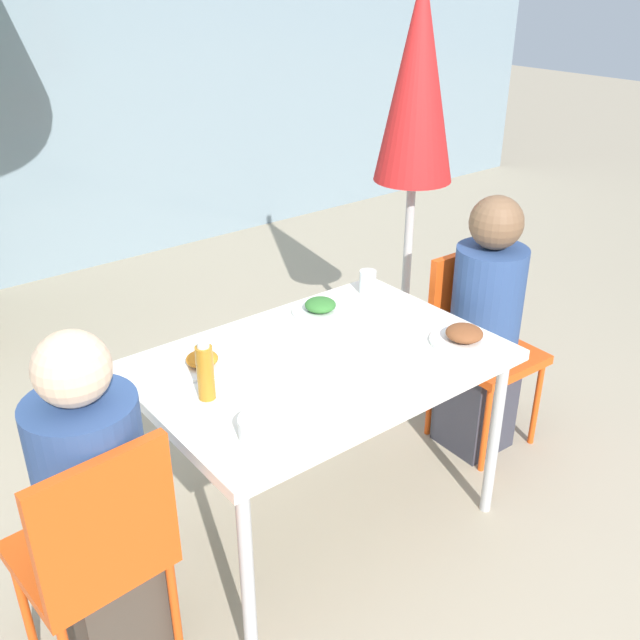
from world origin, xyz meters
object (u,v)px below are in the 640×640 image
object	(u,v)px
chair_right	(476,333)
chair_left	(97,546)
closed_umbrella	(417,96)
bottle	(205,371)
person_left	(99,516)
person_right	(484,333)
drinking_cup	(368,282)
salad_bowl	(263,427)

from	to	relation	value
chair_right	chair_left	bearing A→B (deg)	7.84
chair_left	closed_umbrella	xyz separation A→B (m)	(2.02, 0.81, 0.94)
closed_umbrella	bottle	world-z (taller)	closed_umbrella
chair_right	person_left	bearing A→B (deg)	5.39
chair_right	person_right	xyz separation A→B (m)	(-0.05, -0.08, 0.05)
person_left	chair_right	world-z (taller)	person_left
chair_left	person_left	xyz separation A→B (m)	(0.04, 0.08, 0.03)
chair_right	closed_umbrella	distance (m)	1.13
closed_umbrella	person_left	bearing A→B (deg)	-159.83
person_right	drinking_cup	xyz separation A→B (m)	(-0.38, 0.34, 0.23)
salad_bowl	closed_umbrella	bearing A→B (deg)	31.47
chair_right	salad_bowl	size ratio (longest dim) A/B	5.92
salad_bowl	drinking_cup	bearing A→B (deg)	31.94
chair_left	bottle	size ratio (longest dim) A/B	4.33
drinking_cup	closed_umbrella	bearing A→B (deg)	30.72
bottle	chair_right	bearing A→B (deg)	1.21
chair_right	salad_bowl	bearing A→B (deg)	14.92
chair_left	person_left	distance (m)	0.10
person_left	bottle	world-z (taller)	person_left
chair_left	drinking_cup	world-z (taller)	chair_left
person_left	salad_bowl	bearing A→B (deg)	-27.92
chair_left	person_left	world-z (taller)	person_left
chair_left	person_right	size ratio (longest dim) A/B	0.75
bottle	drinking_cup	world-z (taller)	bottle
person_right	closed_umbrella	size ratio (longest dim) A/B	0.59
closed_umbrella	salad_bowl	world-z (taller)	closed_umbrella
chair_right	person_right	distance (m)	0.11
chair_left	salad_bowl	distance (m)	0.58
bottle	closed_umbrella	bearing A→B (deg)	22.60
person_right	closed_umbrella	xyz separation A→B (m)	(0.21, 0.69, 0.89)
chair_right	drinking_cup	bearing A→B (deg)	-29.45
closed_umbrella	chair_right	bearing A→B (deg)	-104.51
closed_umbrella	person_right	bearing A→B (deg)	-106.99
chair_left	chair_right	distance (m)	1.87
bottle	salad_bowl	distance (m)	0.30
chair_left	person_right	xyz separation A→B (m)	(1.81, 0.12, 0.05)
closed_umbrella	drinking_cup	bearing A→B (deg)	-149.28
closed_umbrella	drinking_cup	size ratio (longest dim) A/B	20.31
closed_umbrella	drinking_cup	world-z (taller)	closed_umbrella
bottle	drinking_cup	size ratio (longest dim) A/B	2.06
salad_bowl	chair_right	bearing A→B (deg)	13.08
chair_left	chair_right	size ratio (longest dim) A/B	1.00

